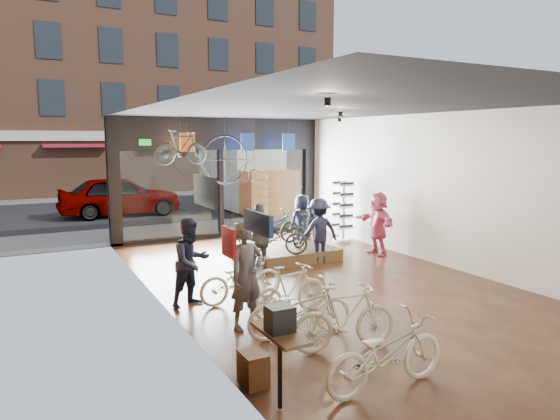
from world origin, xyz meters
TOP-DOWN VIEW (x-y plane):
  - ground_plane at (0.00, 0.00)m, footprint 7.00×12.00m
  - ceiling at (0.00, 0.00)m, footprint 7.00×12.00m
  - wall_left at (-3.52, 0.00)m, footprint 0.04×12.00m
  - wall_right at (3.52, 0.00)m, footprint 0.04×12.00m
  - storefront at (0.00, 6.00)m, footprint 7.00×0.26m
  - exit_sign at (-2.40, 5.88)m, footprint 0.35×0.06m
  - street_road at (0.00, 15.00)m, footprint 30.00×18.00m
  - sidewalk_near at (0.00, 7.20)m, footprint 30.00×2.40m
  - sidewalk_far at (0.00, 19.00)m, footprint 30.00×2.00m
  - opposite_building at (0.00, 21.50)m, footprint 26.00×5.00m
  - street_car at (-2.12, 12.00)m, footprint 4.83×1.94m
  - box_truck at (3.27, 11.00)m, footprint 2.28×6.84m
  - floor_bike_0 at (-1.84, -4.48)m, footprint 1.84×0.67m
  - floor_bike_1 at (-1.61, -3.25)m, footprint 1.75×0.75m
  - floor_bike_2 at (-1.95, -2.51)m, footprint 1.82×0.87m
  - floor_bike_3 at (-1.62, -1.58)m, footprint 1.61×0.67m
  - floor_bike_4 at (-2.09, -0.48)m, footprint 1.75×0.67m
  - display_platform at (0.38, 2.23)m, footprint 2.40×1.80m
  - display_bike_left at (-0.29, 1.63)m, footprint 1.73×1.27m
  - display_bike_mid at (1.03, 2.13)m, footprint 1.54×1.02m
  - display_bike_right at (0.17, 2.72)m, footprint 1.81×0.68m
  - customer_0 at (-2.55, -1.76)m, footprint 0.76×0.60m
  - customer_1 at (-3.00, -0.23)m, footprint 1.00×0.89m
  - customer_2 at (-0.95, 1.05)m, footprint 1.07×0.74m
  - customer_3 at (0.90, 1.45)m, footprint 1.10×0.66m
  - customer_4 at (1.33, 3.05)m, footprint 0.84×0.62m
  - customer_5 at (2.82, 1.49)m, footprint 0.61×1.64m
  - sunglasses_rack at (2.95, 3.34)m, footprint 0.59×0.49m
  - wall_merch at (-3.38, -3.50)m, footprint 0.40×2.40m
  - penny_farthing at (-0.15, 4.44)m, footprint 1.77×0.06m
  - hung_bike at (-1.82, 4.20)m, footprint 1.64×0.73m
  - jersey_left at (-1.31, 5.20)m, footprint 0.45×0.03m
  - jersey_mid at (0.62, 5.20)m, footprint 0.45×0.03m
  - jersey_right at (2.08, 5.20)m, footprint 0.45×0.03m

SIDE VIEW (x-z plane):
  - ground_plane at x=0.00m, z-range -0.04..0.00m
  - street_road at x=0.00m, z-range -0.02..0.00m
  - sidewalk_near at x=0.00m, z-range 0.00..0.12m
  - sidewalk_far at x=0.00m, z-range 0.00..0.12m
  - display_platform at x=0.38m, z-range 0.00..0.30m
  - floor_bike_4 at x=-2.09m, z-range 0.00..0.91m
  - floor_bike_2 at x=-1.95m, z-range 0.00..0.92m
  - floor_bike_3 at x=-1.62m, z-range 0.00..0.94m
  - floor_bike_0 at x=-1.84m, z-range 0.00..0.96m
  - floor_bike_1 at x=-1.61m, z-range 0.00..1.02m
  - display_bike_left at x=-0.29m, z-range 0.30..1.17m
  - display_bike_mid at x=1.03m, z-range 0.30..1.20m
  - display_bike_right at x=0.17m, z-range 0.30..1.24m
  - customer_4 at x=1.33m, z-range 0.00..1.58m
  - street_car at x=-2.12m, z-range 0.00..1.64m
  - customer_3 at x=0.90m, z-range 0.00..1.67m
  - customer_2 at x=-0.95m, z-range 0.00..1.69m
  - customer_1 at x=-3.00m, z-range 0.00..1.70m
  - customer_5 at x=2.82m, z-range 0.00..1.73m
  - customer_0 at x=-2.55m, z-range 0.00..1.82m
  - sunglasses_rack at x=2.95m, z-range 0.00..1.88m
  - wall_merch at x=-3.38m, z-range 0.00..2.60m
  - box_truck at x=3.27m, z-range 0.00..2.69m
  - wall_left at x=-3.52m, z-range 0.00..3.80m
  - wall_right at x=3.52m, z-range 0.00..3.80m
  - storefront at x=0.00m, z-range 0.00..3.80m
  - penny_farthing at x=-0.15m, z-range 1.79..3.21m
  - hung_bike at x=-1.82m, z-range 2.45..3.40m
  - exit_sign at x=-2.40m, z-range 2.96..3.14m
  - jersey_left at x=-1.31m, z-range 2.77..3.32m
  - jersey_mid at x=0.62m, z-range 2.77..3.32m
  - jersey_right at x=2.08m, z-range 2.77..3.32m
  - ceiling at x=0.00m, z-range 3.80..3.84m
  - opposite_building at x=0.00m, z-range 0.00..14.00m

